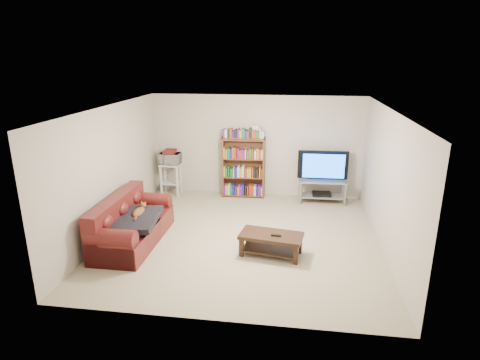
% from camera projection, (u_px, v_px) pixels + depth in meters
% --- Properties ---
extents(floor, '(5.00, 5.00, 0.00)m').
position_uv_depth(floor, '(242.00, 237.00, 7.53)').
color(floor, '#C1B390').
rests_on(floor, ground).
extents(ceiling, '(5.00, 5.00, 0.00)m').
position_uv_depth(ceiling, '(243.00, 109.00, 6.81)').
color(ceiling, white).
rests_on(ceiling, ground).
extents(wall_back, '(5.00, 0.00, 5.00)m').
position_uv_depth(wall_back, '(256.00, 146.00, 9.53)').
color(wall_back, beige).
rests_on(wall_back, ground).
extents(wall_front, '(5.00, 0.00, 5.00)m').
position_uv_depth(wall_front, '(215.00, 236.00, 4.80)').
color(wall_front, beige).
rests_on(wall_front, ground).
extents(wall_left, '(0.00, 5.00, 5.00)m').
position_uv_depth(wall_left, '(110.00, 171.00, 7.50)').
color(wall_left, beige).
rests_on(wall_left, ground).
extents(wall_right, '(0.00, 5.00, 5.00)m').
position_uv_depth(wall_right, '(387.00, 182.00, 6.84)').
color(wall_right, beige).
rests_on(wall_right, ground).
extents(sofa, '(0.89, 2.01, 0.86)m').
position_uv_depth(sofa, '(130.00, 226.00, 7.25)').
color(sofa, '#5C1917').
rests_on(sofa, floor).
extents(blanket, '(0.85, 1.06, 0.18)m').
position_uv_depth(blanket, '(135.00, 219.00, 7.04)').
color(blanket, black).
rests_on(blanket, sofa).
extents(cat, '(0.22, 0.55, 0.16)m').
position_uv_depth(cat, '(139.00, 212.00, 7.19)').
color(cat, brown).
rests_on(cat, sofa).
extents(coffee_table, '(1.12, 0.69, 0.38)m').
position_uv_depth(coffee_table, '(271.00, 240.00, 6.80)').
color(coffee_table, black).
rests_on(coffee_table, floor).
extents(remote, '(0.17, 0.05, 0.02)m').
position_uv_depth(remote, '(276.00, 235.00, 6.69)').
color(remote, black).
rests_on(remote, coffee_table).
extents(tv_stand, '(1.08, 0.51, 0.53)m').
position_uv_depth(tv_stand, '(322.00, 187.00, 9.25)').
color(tv_stand, '#999EA3').
rests_on(tv_stand, floor).
extents(television, '(1.15, 0.18, 0.66)m').
position_uv_depth(television, '(323.00, 166.00, 9.10)').
color(television, black).
rests_on(television, tv_stand).
extents(dvd_player, '(0.43, 0.31, 0.06)m').
position_uv_depth(dvd_player, '(321.00, 194.00, 9.30)').
color(dvd_player, black).
rests_on(dvd_player, tv_stand).
extents(bookshelf, '(1.02, 0.35, 1.45)m').
position_uv_depth(bookshelf, '(243.00, 166.00, 9.51)').
color(bookshelf, brown).
rests_on(bookshelf, floor).
extents(shelf_clutter, '(0.74, 0.24, 0.28)m').
position_uv_depth(shelf_clutter, '(248.00, 133.00, 9.28)').
color(shelf_clutter, silver).
rests_on(shelf_clutter, bookshelf).
extents(microwave_stand, '(0.50, 0.37, 0.78)m').
position_uv_depth(microwave_stand, '(171.00, 175.00, 9.69)').
color(microwave_stand, silver).
rests_on(microwave_stand, floor).
extents(microwave, '(0.49, 0.34, 0.27)m').
position_uv_depth(microwave, '(170.00, 158.00, 9.57)').
color(microwave, silver).
rests_on(microwave, microwave_stand).
extents(game_boxes, '(0.29, 0.26, 0.05)m').
position_uv_depth(game_boxes, '(170.00, 152.00, 9.52)').
color(game_boxes, maroon).
rests_on(game_boxes, microwave).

